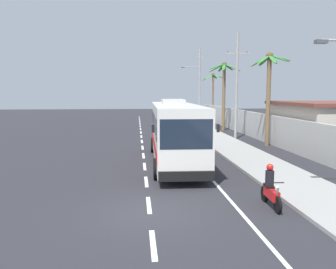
% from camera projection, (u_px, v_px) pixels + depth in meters
% --- Properties ---
extents(ground_plane, '(160.00, 160.00, 0.00)m').
position_uv_depth(ground_plane, '(150.00, 212.00, 12.32)').
color(ground_plane, '#28282D').
extents(sidewalk_kerb, '(3.20, 90.00, 0.14)m').
position_uv_depth(sidewalk_kerb, '(248.00, 156.00, 22.81)').
color(sidewalk_kerb, '#999993').
rests_on(sidewalk_kerb, ground).
extents(lane_markings, '(3.36, 71.37, 0.01)m').
position_uv_depth(lane_markings, '(167.00, 147.00, 27.20)').
color(lane_markings, white).
rests_on(lane_markings, ground).
extents(boundary_wall, '(0.24, 60.00, 2.39)m').
position_uv_depth(boundary_wall, '(280.00, 132.00, 26.97)').
color(boundary_wall, '#B2B2AD').
rests_on(boundary_wall, ground).
extents(coach_bus_foreground, '(3.13, 12.27, 3.80)m').
position_uv_depth(coach_bus_foreground, '(175.00, 130.00, 21.06)').
color(coach_bus_foreground, silver).
rests_on(coach_bus_foreground, ground).
extents(motorcycle_beside_bus, '(0.56, 1.96, 1.59)m').
position_uv_depth(motorcycle_beside_bus, '(271.00, 189.00, 12.88)').
color(motorcycle_beside_bus, black).
rests_on(motorcycle_beside_bus, ground).
extents(motorcycle_trailing, '(0.56, 1.96, 1.55)m').
position_uv_depth(motorcycle_trailing, '(181.00, 133.00, 31.04)').
color(motorcycle_trailing, black).
rests_on(motorcycle_trailing, ground).
extents(utility_pole_mid, '(2.21, 0.24, 9.51)m').
position_uv_depth(utility_pole_mid, '(237.00, 85.00, 31.32)').
color(utility_pole_mid, '#9E9E99').
rests_on(utility_pole_mid, ground).
extents(utility_pole_far, '(3.52, 0.24, 10.38)m').
position_uv_depth(utility_pole_far, '(199.00, 84.00, 49.38)').
color(utility_pole_far, '#9E9E99').
rests_on(utility_pole_far, ground).
extents(palm_nearest, '(3.70, 3.65, 7.59)m').
position_uv_depth(palm_nearest, '(224.00, 84.00, 38.55)').
color(palm_nearest, brown).
rests_on(palm_nearest, ground).
extents(palm_second, '(3.02, 3.07, 7.34)m').
position_uv_depth(palm_second, '(269.00, 82.00, 27.20)').
color(palm_second, brown).
rests_on(palm_second, ground).
extents(palm_third, '(3.57, 3.67, 7.14)m').
position_uv_depth(palm_third, '(213.00, 85.00, 51.28)').
color(palm_third, brown).
rests_on(palm_third, ground).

